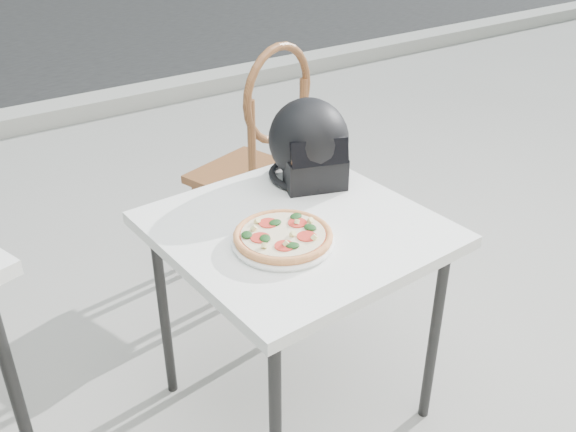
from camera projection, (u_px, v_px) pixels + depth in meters
ground at (377, 334)px, 2.51m from camera, size 80.00×80.00×0.00m
curb at (105, 103)px, 4.65m from camera, size 30.00×0.25×0.12m
cafe_table_main at (296, 243)px, 1.89m from camera, size 0.79×0.79×0.71m
plate at (283, 242)px, 1.76m from camera, size 0.29×0.29×0.02m
pizza at (283, 235)px, 1.75m from camera, size 0.32×0.32×0.03m
helmet at (309, 145)px, 2.06m from camera, size 0.33×0.34×0.27m
cafe_chair_main at (261, 152)px, 2.62m from camera, size 0.50×0.50×1.04m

